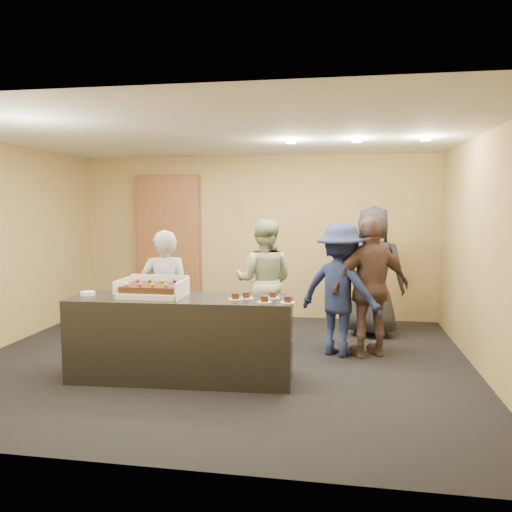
# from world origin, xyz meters

# --- Properties ---
(room) EXTENTS (6.04, 6.00, 2.70)m
(room) POSITION_xyz_m (0.00, 0.00, 1.35)
(room) COLOR black
(room) RESTS_ON ground
(serving_counter) EXTENTS (2.44, 0.84, 0.90)m
(serving_counter) POSITION_xyz_m (-0.27, -0.67, 0.45)
(serving_counter) COLOR black
(serving_counter) RESTS_ON floor
(storage_cabinet) EXTENTS (1.09, 0.15, 2.39)m
(storage_cabinet) POSITION_xyz_m (-1.48, 2.41, 1.20)
(storage_cabinet) COLOR brown
(storage_cabinet) RESTS_ON floor
(cake_box) EXTENTS (0.70, 0.48, 0.21)m
(cake_box) POSITION_xyz_m (-0.59, -0.64, 0.95)
(cake_box) COLOR white
(cake_box) RESTS_ON serving_counter
(sheet_cake) EXTENTS (0.60, 0.41, 0.12)m
(sheet_cake) POSITION_xyz_m (-0.59, -0.67, 1.00)
(sheet_cake) COLOR #341C0B
(sheet_cake) RESTS_ON cake_box
(plate_stack) EXTENTS (0.16, 0.16, 0.04)m
(plate_stack) POSITION_xyz_m (-1.33, -0.71, 0.92)
(plate_stack) COLOR white
(plate_stack) RESTS_ON serving_counter
(slice_a) EXTENTS (0.15, 0.15, 0.07)m
(slice_a) POSITION_xyz_m (0.34, -0.69, 0.92)
(slice_a) COLOR white
(slice_a) RESTS_ON serving_counter
(slice_b) EXTENTS (0.15, 0.15, 0.07)m
(slice_b) POSITION_xyz_m (0.44, -0.61, 0.92)
(slice_b) COLOR white
(slice_b) RESTS_ON serving_counter
(slice_c) EXTENTS (0.15, 0.15, 0.07)m
(slice_c) POSITION_xyz_m (0.67, -0.79, 0.92)
(slice_c) COLOR white
(slice_c) RESTS_ON serving_counter
(slice_d) EXTENTS (0.15, 0.15, 0.07)m
(slice_d) POSITION_xyz_m (0.72, -0.54, 0.92)
(slice_d) COLOR white
(slice_d) RESTS_ON serving_counter
(slice_e) EXTENTS (0.15, 0.15, 0.07)m
(slice_e) POSITION_xyz_m (0.90, -0.77, 0.92)
(slice_e) COLOR white
(slice_e) RESTS_ON serving_counter
(person_server_grey) EXTENTS (0.66, 0.52, 1.60)m
(person_server_grey) POSITION_xyz_m (-0.61, -0.22, 0.80)
(person_server_grey) COLOR #99999D
(person_server_grey) RESTS_ON floor
(person_sage_man) EXTENTS (0.86, 0.69, 1.70)m
(person_sage_man) POSITION_xyz_m (0.40, 0.93, 0.85)
(person_sage_man) COLOR #9AA77B
(person_sage_man) RESTS_ON floor
(person_navy_man) EXTENTS (1.24, 1.02, 1.67)m
(person_navy_man) POSITION_xyz_m (1.43, 0.50, 0.83)
(person_navy_man) COLOR #192246
(person_navy_man) RESTS_ON floor
(person_brown_extra) EXTENTS (1.11, 0.81, 1.75)m
(person_brown_extra) POSITION_xyz_m (1.81, 0.51, 0.88)
(person_brown_extra) COLOR brown
(person_brown_extra) RESTS_ON floor
(person_dark_suit) EXTENTS (0.97, 0.69, 1.87)m
(person_dark_suit) POSITION_xyz_m (1.89, 1.52, 0.94)
(person_dark_suit) COLOR #232327
(person_dark_suit) RESTS_ON floor
(ceiling_spotlights) EXTENTS (1.72, 0.12, 0.03)m
(ceiling_spotlights) POSITION_xyz_m (1.60, 0.50, 2.67)
(ceiling_spotlights) COLOR #FFEAC6
(ceiling_spotlights) RESTS_ON ceiling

